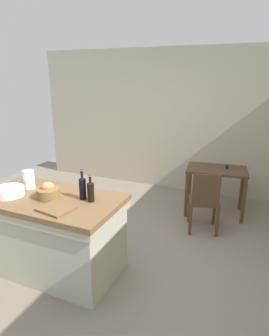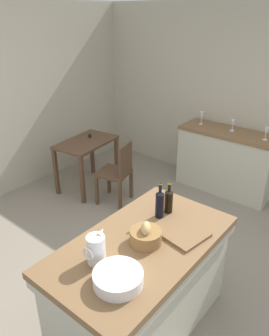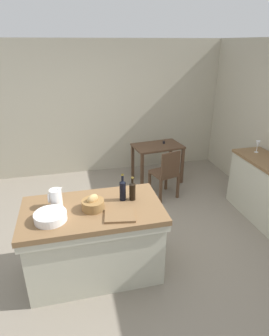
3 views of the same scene
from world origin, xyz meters
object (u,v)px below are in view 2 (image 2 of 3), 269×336
object	(u,v)px
island_table	(142,282)
cutting_board	(187,236)
writing_desk	(86,149)
wine_bottle_amber	(160,203)
bread_basket	(146,236)
wine_bottle_dark	(169,200)
pitcher	(96,249)
wine_glass_left	(233,123)
wash_bowl	(118,278)
wooden_chair	(118,171)
wine_glass_middle	(202,116)
side_cabinet	(226,161)
wine_glass_far_left	(266,131)

from	to	relation	value
island_table	cutting_board	bearing A→B (deg)	-40.95
writing_desk	wine_bottle_amber	distance (m)	2.36
bread_basket	wine_bottle_dark	size ratio (longest dim) A/B	0.85
pitcher	wine_glass_left	distance (m)	3.10
bread_basket	wash_bowl	bearing A→B (deg)	-165.49
wooden_chair	wash_bowl	size ratio (longest dim) A/B	2.72
wine_bottle_dark	island_table	bearing A→B (deg)	-170.35
bread_basket	wine_glass_middle	world-z (taller)	wine_glass_middle
wine_glass_left	wine_glass_middle	world-z (taller)	wine_glass_middle
writing_desk	wine_glass_middle	bearing A→B (deg)	-42.72
wooden_chair	wine_glass_middle	bearing A→B (deg)	-21.24
side_cabinet	wine_bottle_amber	distance (m)	2.40
wine_bottle_amber	wash_bowl	bearing A→B (deg)	-163.36
writing_desk	wine_glass_middle	distance (m)	1.77
cutting_board	pitcher	bearing A→B (deg)	151.81
island_table	wine_bottle_amber	size ratio (longest dim) A/B	4.74
wash_bowl	wine_glass_middle	bearing A→B (deg)	19.88
wooden_chair	wine_glass_far_left	size ratio (longest dim) A/B	5.16
cutting_board	wine_glass_left	bearing A→B (deg)	16.66
wine_bottle_amber	wine_glass_middle	size ratio (longest dim) A/B	1.71
side_cabinet	writing_desk	xyz separation A→B (m)	(-1.23, 1.64, 0.16)
island_table	wine_glass_middle	world-z (taller)	wine_glass_middle
wine_glass_left	writing_desk	bearing A→B (deg)	127.52
island_table	wash_bowl	bearing A→B (deg)	-162.24
pitcher	writing_desk	bearing A→B (deg)	48.56
writing_desk	wine_bottle_amber	bearing A→B (deg)	-117.55
writing_desk	wine_bottle_dark	xyz separation A→B (m)	(-0.97, -2.08, 0.37)
wash_bowl	wine_bottle_dark	xyz separation A→B (m)	(0.89, 0.22, 0.07)
wash_bowl	side_cabinet	bearing A→B (deg)	11.98
pitcher	wash_bowl	world-z (taller)	pitcher
side_cabinet	writing_desk	world-z (taller)	side_cabinet
wine_bottle_dark	wine_glass_middle	world-z (taller)	wine_bottle_dark
wash_bowl	island_table	bearing A→B (deg)	17.76
wine_glass_far_left	side_cabinet	bearing A→B (deg)	87.58
wooden_chair	bread_basket	world-z (taller)	bread_basket
pitcher	wine_bottle_dark	bearing A→B (deg)	-2.33
island_table	wine_bottle_amber	world-z (taller)	wine_bottle_amber
wine_glass_far_left	wine_glass_left	distance (m)	0.49
island_table	wine_glass_left	distance (m)	2.81
wine_glass_far_left	wine_bottle_dark	bearing A→B (deg)	178.32
wooden_chair	wash_bowl	xyz separation A→B (m)	(-1.81, -1.64, 0.45)
side_cabinet	wash_bowl	bearing A→B (deg)	-168.02
wash_bowl	wine_bottle_amber	world-z (taller)	wine_bottle_amber
cutting_board	wash_bowl	bearing A→B (deg)	172.57
island_table	wine_glass_middle	xyz separation A→B (m)	(2.70, 0.99, 0.58)
wine_bottle_amber	wine_glass_middle	world-z (taller)	wine_bottle_amber
wine_glass_left	bread_basket	bearing A→B (deg)	-168.94
island_table	wine_bottle_dark	bearing A→B (deg)	9.65
writing_desk	wine_glass_far_left	world-z (taller)	wine_glass_far_left
island_table	wine_bottle_dark	distance (m)	0.70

